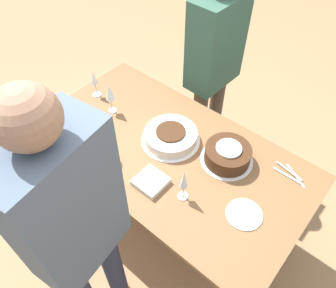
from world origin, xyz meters
TOP-DOWN VIEW (x-y plane):
  - ground_plane at (0.00, 0.00)m, footprint 12.00×12.00m
  - dining_table at (0.00, 0.00)m, footprint 1.68×0.91m
  - cake_center_white at (0.04, -0.07)m, footprint 0.36×0.36m
  - cake_front_chocolate at (-0.31, -0.16)m, footprint 0.30×0.30m
  - cake_back_decorated at (0.25, 0.32)m, footprint 0.21×0.21m
  - wine_glass_near at (0.70, -0.06)m, footprint 0.06×0.06m
  - wine_glass_far at (0.50, -0.02)m, footprint 0.06×0.06m
  - wine_glass_extra at (-0.27, 0.20)m, footprint 0.06×0.06m
  - dessert_plate_left at (-0.57, 0.08)m, footprint 0.19×0.19m
  - fork_pile at (-0.63, -0.30)m, footprint 0.20×0.10m
  - napkin_stack at (-0.09, 0.24)m, footprint 0.16×0.16m
  - person_cutting at (0.20, -0.73)m, footprint 0.24×0.41m
  - person_watching at (-0.14, 0.73)m, footprint 0.27×0.43m

SIDE VIEW (x-z plane):
  - ground_plane at x=0.00m, z-range 0.00..0.00m
  - dining_table at x=0.00m, z-range 0.28..1.04m
  - dessert_plate_left at x=-0.57m, z-range 0.77..0.77m
  - fork_pile at x=-0.63m, z-range 0.77..0.78m
  - napkin_stack at x=-0.09m, z-range 0.77..0.80m
  - cake_center_white at x=0.04m, z-range 0.76..0.85m
  - cake_front_chocolate at x=-0.31m, z-range 0.76..0.87m
  - cake_back_decorated at x=0.25m, z-range 0.77..0.87m
  - wine_glass_near at x=0.70m, z-range 0.80..0.99m
  - wine_glass_extra at x=-0.27m, z-range 0.80..1.02m
  - wine_glass_far at x=0.50m, z-range 0.81..1.02m
  - person_cutting at x=0.20m, z-range 0.16..1.70m
  - person_watching at x=-0.14m, z-range 0.18..1.92m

